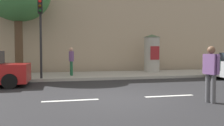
% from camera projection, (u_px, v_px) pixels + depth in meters
% --- Properties ---
extents(ground_plane, '(80.00, 80.00, 0.00)m').
position_uv_depth(ground_plane, '(122.00, 98.00, 8.01)').
color(ground_plane, '#232326').
extents(sidewalk_curb, '(36.00, 4.00, 0.15)m').
position_uv_depth(sidewalk_curb, '(92.00, 75.00, 14.82)').
color(sidewalk_curb, '#9E9B93').
rests_on(sidewalk_curb, ground_plane).
extents(lane_markings, '(25.80, 0.16, 0.01)m').
position_uv_depth(lane_markings, '(122.00, 98.00, 8.01)').
color(lane_markings, silver).
rests_on(lane_markings, ground_plane).
extents(building_backdrop, '(36.00, 5.00, 9.24)m').
position_uv_depth(building_backdrop, '(83.00, 14.00, 19.46)').
color(building_backdrop, tan).
rests_on(building_backdrop, ground_plane).
extents(traffic_light, '(0.24, 0.45, 4.10)m').
position_uv_depth(traffic_light, '(40.00, 25.00, 12.31)').
color(traffic_light, black).
rests_on(traffic_light, sidewalk_curb).
extents(poster_column, '(1.16, 1.16, 2.58)m').
position_uv_depth(poster_column, '(152.00, 53.00, 16.43)').
color(poster_column, '#9E9B93').
rests_on(poster_column, sidewalk_curb).
extents(pedestrian_with_bag, '(0.47, 0.56, 1.73)m').
position_uv_depth(pedestrian_with_bag, '(211.00, 69.00, 7.26)').
color(pedestrian_with_bag, '#4C4C51').
rests_on(pedestrian_with_bag, ground_plane).
extents(pedestrian_in_red_top, '(0.28, 0.59, 1.65)m').
position_uv_depth(pedestrian_in_red_top, '(71.00, 59.00, 13.99)').
color(pedestrian_in_red_top, '#1E5938').
rests_on(pedestrian_in_red_top, sidewalk_curb).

